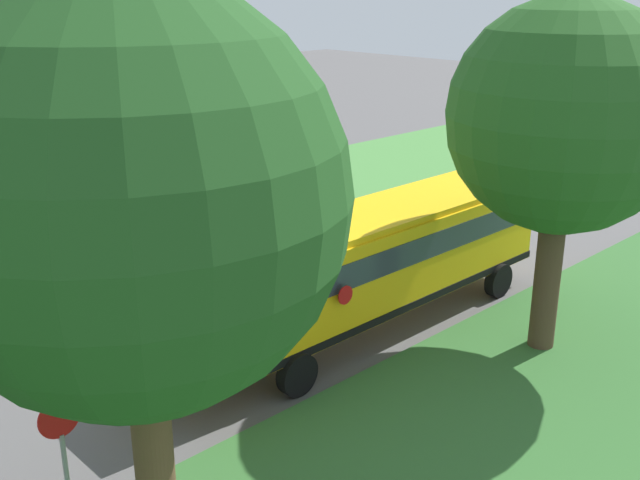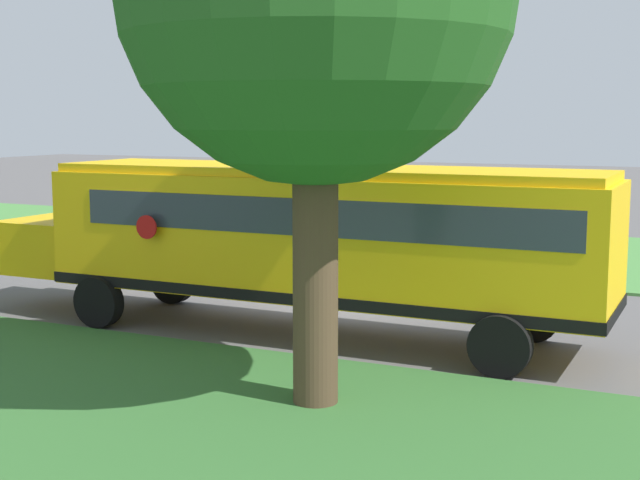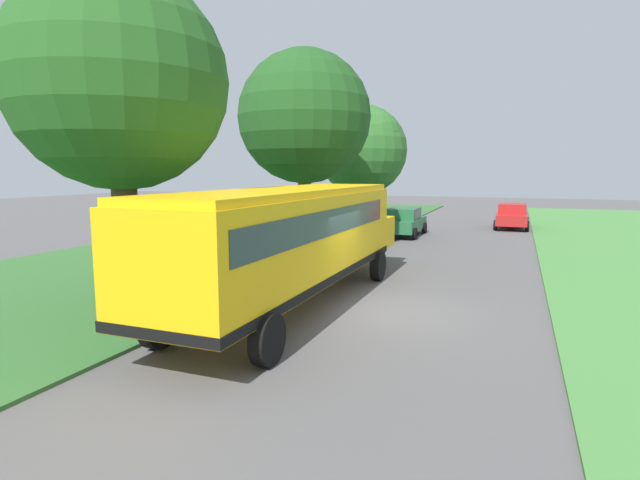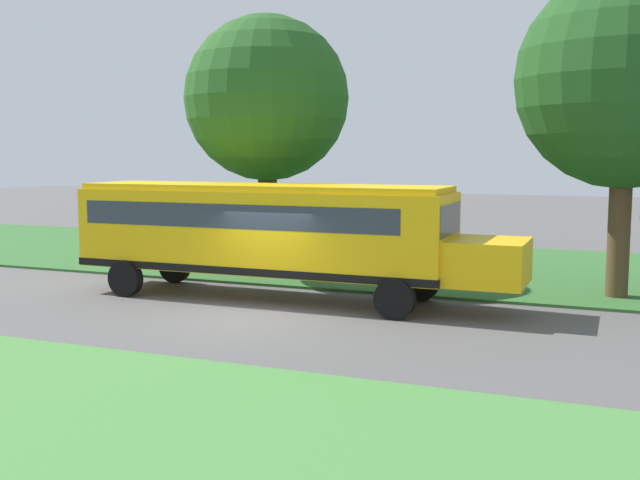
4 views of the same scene
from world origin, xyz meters
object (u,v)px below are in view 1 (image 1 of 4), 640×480
oak_tree_roadside_mid (139,191)px  stop_sign (64,455)px  oak_tree_beside_bus (566,117)px  school_bus (376,256)px

oak_tree_roadside_mid → stop_sign: 4.62m
oak_tree_roadside_mid → stop_sign: bearing=32.9°
oak_tree_beside_bus → oak_tree_roadside_mid: bearing=88.5°
oak_tree_roadside_mid → stop_sign: size_ratio=3.26×
school_bus → stop_sign: size_ratio=4.53×
school_bus → oak_tree_beside_bus: (-3.90, -1.88, 3.88)m
school_bus → stop_sign: school_bus is taller
oak_tree_beside_bus → oak_tree_roadside_mid: 10.69m
school_bus → oak_tree_beside_bus: 5.81m
school_bus → oak_tree_roadside_mid: 10.37m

